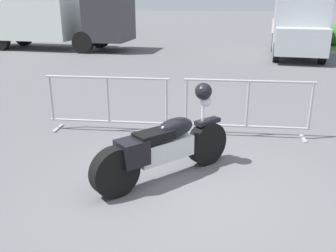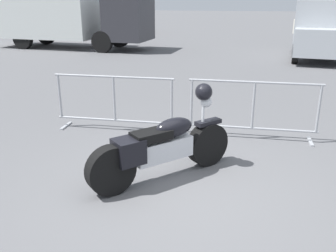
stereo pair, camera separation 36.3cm
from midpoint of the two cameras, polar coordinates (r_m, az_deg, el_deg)
The scene contains 11 objects.
ground_plane at distance 5.08m, azimuth 0.69°, elevation -10.01°, with size 120.00×120.00×0.00m, color #5B5B5E.
motorcycle at distance 5.24m, azimuth -2.46°, elevation -3.08°, with size 1.78×1.73×1.30m.
crowd_barrier_near at distance 7.17m, azimuth -10.57°, elevation 3.38°, with size 2.32×0.46×1.07m.
crowd_barrier_far at distance 6.90m, azimuth 10.51°, elevation 2.74°, with size 2.32×0.46×1.07m.
box_truck at distance 19.47m, azimuth -19.24°, elevation 15.83°, with size 7.91×3.13×2.98m.
delivery_van at distance 17.12m, azimuth 18.71°, elevation 14.21°, with size 2.67×5.23×2.31m.
parked_car_maroon at distance 28.73m, azimuth -21.57°, elevation 14.61°, with size 2.16×4.50×1.48m.
parked_car_tan at distance 27.42m, azimuth -16.44°, elevation 14.96°, with size 2.13×4.43×1.46m.
parked_car_red at distance 26.34m, azimuth -10.81°, elevation 15.17°, with size 2.05×4.27×1.40m.
pedestrian at distance 18.17m, azimuth 15.50°, elevation 13.74°, with size 0.44×0.44×1.69m.
planter_island at distance 20.36m, azimuth 23.43°, elevation 11.74°, with size 4.62×4.62×1.21m.
Camera 1 is at (0.24, -4.43, 2.49)m, focal length 40.00 mm.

